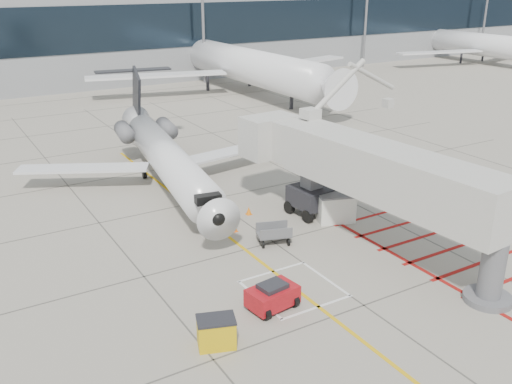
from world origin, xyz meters
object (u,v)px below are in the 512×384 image
jet_bridge (387,184)px  pushback_tug (272,295)px  regional_jet (174,148)px  spill_bin (216,332)px

jet_bridge → pushback_tug: size_ratio=8.57×
regional_jet → jet_bridge: jet_bridge is taller
jet_bridge → spill_bin: 13.13m
jet_bridge → pushback_tug: jet_bridge is taller
regional_jet → spill_bin: bearing=-98.9°
regional_jet → jet_bridge: size_ratio=1.37×
pushback_tug → regional_jet: bearing=75.2°
regional_jet → spill_bin: size_ratio=17.42×
pushback_tug → spill_bin: same height
jet_bridge → spill_bin: size_ratio=12.74×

